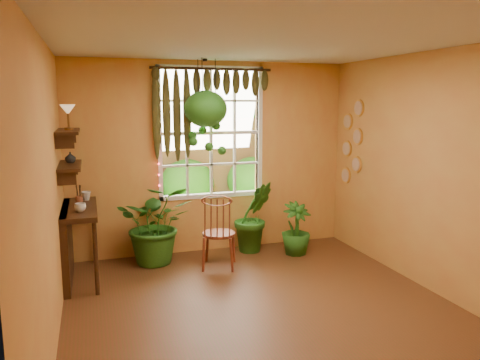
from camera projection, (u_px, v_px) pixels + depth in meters
The scene contains 23 objects.
floor at pixel (268, 314), 4.76m from camera, with size 4.50×4.50×0.00m, color #592B19.
ceiling at pixel (271, 40), 4.31m from camera, with size 4.50×4.50×0.00m, color silver.
wall_back at pixel (212, 158), 6.64m from camera, with size 4.00×4.00×0.00m, color gold.
wall_left at pixel (47, 197), 3.93m from camera, with size 4.50×4.50×0.00m, color gold.
wall_right at pixel (439, 174), 5.13m from camera, with size 4.50×4.50×0.00m, color gold.
window at pixel (211, 133), 6.62m from camera, with size 1.52×0.10×1.86m.
valance_vine at pixel (207, 91), 6.38m from camera, with size 1.70×0.12×1.10m.
string_lights at pixel (158, 131), 6.29m from camera, with size 0.03×0.03×1.54m, color #FF2633, non-canonical shape.
wall_plates at pixel (352, 143), 6.78m from camera, with size 0.04×0.32×1.10m, color beige, non-canonical shape.
counter_ledge at pixel (71, 236), 5.59m from camera, with size 0.40×1.20×0.90m.
shelf_lower at pixel (70, 166), 5.46m from camera, with size 0.25×0.90×0.04m, color #341D0E.
shelf_upper at pixel (68, 131), 5.39m from camera, with size 0.25×0.90×0.04m, color #341D0E.
backyard at pixel (173, 138), 11.07m from camera, with size 14.00×10.00×12.00m.
windsor_chair at pixel (219, 243), 6.05m from camera, with size 0.55×0.56×1.14m.
potted_plant_left at pixel (156, 224), 6.20m from camera, with size 0.97×0.84×1.08m, color #1A4C14.
potted_plant_mid at pixel (254, 217), 6.70m from camera, with size 0.56×0.45×1.02m, color #1A4C14.
potted_plant_right at pixel (296, 229), 6.60m from camera, with size 0.41×0.41×0.74m, color #1A4C14.
hanging_basket at pixel (206, 115), 6.27m from camera, with size 0.58×0.58×1.30m.
cup_a at pixel (80, 207), 5.32m from camera, with size 0.13×0.13×0.10m, color silver.
cup_b at pixel (86, 196), 5.93m from camera, with size 0.12×0.12×0.11m, color beige.
brush_jar at pixel (79, 195), 5.68m from camera, with size 0.08×0.08×0.31m.
shelf_vase at pixel (70, 157), 5.57m from camera, with size 0.13×0.13×0.13m, color #B2AD99.
tiffany_lamp at pixel (68, 111), 5.30m from camera, with size 0.17×0.17×0.29m.
Camera 1 is at (-1.63, -4.16, 2.14)m, focal length 35.00 mm.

